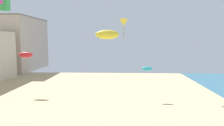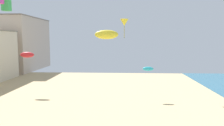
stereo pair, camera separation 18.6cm
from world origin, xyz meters
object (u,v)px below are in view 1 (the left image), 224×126
kite_green_box (5,5)px  kite_yellow_parafoil (107,35)px  kite_cyan_parafoil (147,69)px  kite_yellow_delta (124,23)px  kite_red_parafoil (26,55)px

kite_green_box → kite_yellow_parafoil: 21.11m
kite_yellow_parafoil → kite_cyan_parafoil: kite_yellow_parafoil is taller
kite_yellow_delta → kite_cyan_parafoil: (3.90, 7.88, -6.77)m
kite_yellow_parafoil → kite_yellow_delta: (1.17, 12.40, 1.77)m
kite_green_box → kite_yellow_delta: (15.92, -2.07, -2.55)m
kite_yellow_parafoil → kite_cyan_parafoil: 21.49m
kite_cyan_parafoil → kite_green_box: bearing=-163.7°
kite_red_parafoil → kite_green_box: bearing=-81.1°
kite_red_parafoil → kite_yellow_delta: (17.21, -10.27, 4.74)m
kite_green_box → kite_red_parafoil: (-1.29, 8.20, -7.29)m
kite_green_box → kite_cyan_parafoil: kite_green_box is taller
kite_green_box → kite_red_parafoil: size_ratio=0.59×
kite_green_box → kite_cyan_parafoil: (19.82, 5.81, -9.32)m
kite_yellow_parafoil → kite_yellow_delta: bearing=84.6°
kite_green_box → kite_yellow_parafoil: bearing=-44.4°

